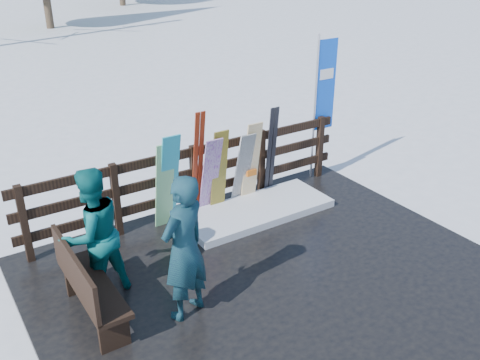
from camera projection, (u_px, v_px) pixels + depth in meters
ground at (275, 283)px, 7.09m from camera, size 700.00×700.00×0.00m
deck at (275, 281)px, 7.07m from camera, size 6.00×5.00×0.08m
fence at (194, 175)px, 8.44m from camera, size 5.60×0.10×1.15m
snow_patch at (256, 210)px, 8.63m from camera, size 2.46×1.00×0.12m
bench at (86, 284)px, 6.09m from camera, size 0.41×1.50×0.97m
snowboard_0 at (169, 181)px, 7.96m from camera, size 0.28×0.38×1.55m
snowboard_1 at (165, 186)px, 7.95m from camera, size 0.29×0.28×1.42m
snowboard_2 at (219, 172)px, 8.42m from camera, size 0.26×0.22×1.42m
snowboard_3 at (210, 177)px, 8.35m from camera, size 0.29×0.36×1.34m
snowboard_4 at (243, 169)px, 8.66m from camera, size 0.28×0.35×1.29m
snowboard_5 at (251, 163)px, 8.71m from camera, size 0.28×0.24×1.43m
ski_pair_a at (198, 165)px, 8.23m from camera, size 0.16×0.30×1.78m
ski_pair_b at (271, 152)px, 8.95m from camera, size 0.17×0.17×1.59m
rental_flag at (323, 91)px, 9.37m from camera, size 0.45×0.04×2.60m
person_front at (184, 248)px, 6.05m from camera, size 0.77×0.64×1.80m
person_back at (93, 234)px, 6.41m from camera, size 0.96×0.83×1.71m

